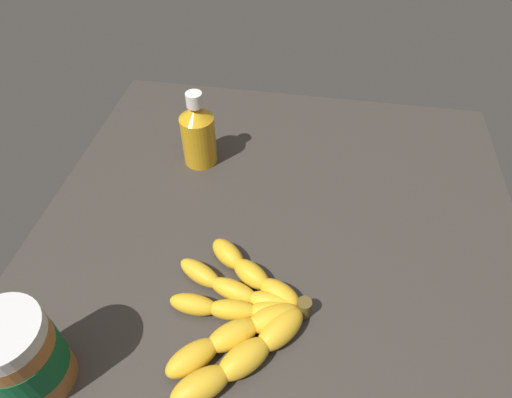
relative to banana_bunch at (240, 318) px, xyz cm
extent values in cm
cube|color=#38332D|center=(-17.77, 2.63, -3.40)|extent=(79.72, 79.26, 3.44)
ellipsoid|color=gold|center=(-4.63, 4.68, -0.05)|extent=(5.75, 7.18, 3.26)
ellipsoid|color=gold|center=(-7.15, 0.23, -0.05)|extent=(6.21, 7.15, 3.26)
ellipsoid|color=gold|center=(-10.17, -3.89, -0.05)|extent=(6.59, 7.01, 3.26)
ellipsoid|color=gold|center=(-3.15, 3.92, -0.24)|extent=(3.40, 7.49, 2.88)
ellipsoid|color=gold|center=(-4.14, -1.81, -0.24)|extent=(4.71, 7.80, 2.88)
ellipsoid|color=gold|center=(-6.22, -7.24, -0.24)|extent=(5.83, 7.82, 2.88)
ellipsoid|color=gold|center=(-1.91, 4.16, -0.23)|extent=(4.32, 7.38, 2.90)
ellipsoid|color=gold|center=(-1.09, -1.30, -0.23)|extent=(3.45, 7.13, 2.90)
ellipsoid|color=gold|center=(-1.02, -6.82, -0.23)|extent=(3.27, 7.06, 2.90)
ellipsoid|color=gold|center=(-0.61, 4.46, 0.08)|extent=(6.74, 8.17, 3.52)
ellipsoid|color=gold|center=(2.66, -0.46, 0.08)|extent=(7.28, 8.02, 3.52)
ellipsoid|color=gold|center=(6.52, -4.93, 0.08)|extent=(7.69, 7.74, 3.52)
ellipsoid|color=gold|center=(0.86, 5.57, 0.21)|extent=(8.48, 7.66, 3.77)
ellipsoid|color=gold|center=(5.59, 1.57, 0.21)|extent=(8.21, 8.10, 3.77)
ellipsoid|color=gold|center=(9.78, -3.00, 0.21)|extent=(7.81, 8.41, 3.77)
cylinder|color=brown|center=(-2.83, 8.32, 0.12)|extent=(2.00, 2.00, 3.00)
cylinder|color=#9E602D|center=(11.45, -23.35, 3.87)|extent=(8.93, 8.93, 11.10)
cylinder|color=#0F592D|center=(11.45, -23.35, 4.43)|extent=(9.11, 9.11, 4.99)
cylinder|color=silver|center=(11.45, -23.35, 10.41)|extent=(8.87, 8.87, 1.97)
cylinder|color=gold|center=(-32.35, -13.91, 3.17)|extent=(6.22, 6.22, 9.70)
cone|color=gold|center=(-32.35, -13.91, 9.27)|extent=(6.22, 6.22, 2.51)
cylinder|color=white|center=(-32.35, -13.91, 11.79)|extent=(2.86, 2.86, 2.52)
camera|label=1|loc=(28.25, 6.84, 53.61)|focal=30.60mm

